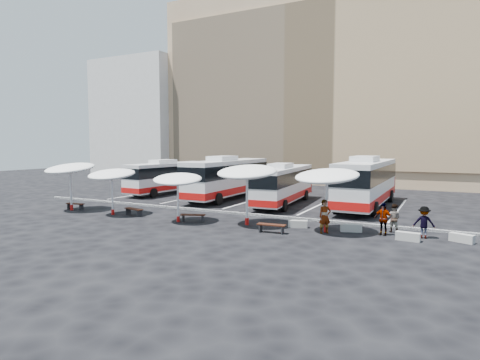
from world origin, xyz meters
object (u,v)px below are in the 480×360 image
at_px(bus_3, 367,181).
at_px(sunshade_1, 112,174).
at_px(wood_bench_2, 193,216).
at_px(conc_bench_0, 298,224).
at_px(sunshade_3, 247,172).
at_px(passenger_2, 383,219).
at_px(passenger_0, 325,217).
at_px(wood_bench_1, 134,210).
at_px(bus_2, 284,183).
at_px(bus_0, 169,176).
at_px(wood_bench_3, 271,226).
at_px(sunshade_2, 178,179).
at_px(passenger_1, 394,218).
at_px(wood_bench_0, 75,205).
at_px(sunshade_4, 327,176).
at_px(conc_bench_2, 408,236).
at_px(passenger_3, 424,222).
at_px(conc_bench_1, 351,228).
at_px(sunshade_0, 70,169).
at_px(conc_bench_3, 462,238).
at_px(bus_1, 228,177).

bearing_deg(bus_3, sunshade_1, -141.78).
distance_m(wood_bench_2, conc_bench_0, 6.70).
height_order(sunshade_3, passenger_2, sunshade_3).
xyz_separation_m(sunshade_1, passenger_0, (14.89, 0.94, -1.89)).
bearing_deg(wood_bench_1, bus_2, 53.27).
bearing_deg(bus_0, wood_bench_3, -33.56).
bearing_deg(sunshade_2, bus_2, 72.64).
relative_size(sunshade_2, wood_bench_1, 2.44).
relative_size(passenger_1, passenger_2, 0.91).
height_order(sunshade_2, wood_bench_3, sunshade_2).
bearing_deg(conc_bench_0, wood_bench_0, -175.46).
relative_size(sunshade_1, sunshade_4, 0.91).
distance_m(sunshade_1, wood_bench_2, 6.95).
relative_size(bus_2, conc_bench_2, 9.38).
height_order(sunshade_4, passenger_3, sunshade_4).
distance_m(bus_3, sunshade_1, 19.31).
bearing_deg(bus_3, conc_bench_1, -84.54).
height_order(wood_bench_1, passenger_0, passenger_0).
xyz_separation_m(sunshade_0, conc_bench_0, (17.22, 1.80, -2.93)).
relative_size(bus_0, sunshade_1, 2.87).
relative_size(wood_bench_2, passenger_3, 0.96).
bearing_deg(bus_3, sunshade_0, -148.24).
height_order(wood_bench_2, conc_bench_2, wood_bench_2).
relative_size(conc_bench_2, passenger_2, 0.66).
distance_m(bus_2, passenger_3, 13.60).
bearing_deg(wood_bench_2, sunshade_3, 11.31).
xyz_separation_m(sunshade_2, conc_bench_0, (7.37, 1.83, -2.51)).
distance_m(conc_bench_1, passenger_2, 1.84).
bearing_deg(bus_0, conc_bench_3, -17.73).
xyz_separation_m(conc_bench_0, passenger_0, (1.85, -0.85, 0.73)).
relative_size(sunshade_2, conc_bench_0, 3.62).
relative_size(wood_bench_0, wood_bench_1, 0.92).
bearing_deg(sunshade_1, sunshade_2, -0.37).
height_order(wood_bench_3, passenger_3, passenger_3).
xyz_separation_m(sunshade_0, wood_bench_1, (5.74, 0.41, -2.76)).
xyz_separation_m(bus_1, conc_bench_3, (18.62, -9.21, -1.79)).
relative_size(bus_0, conc_bench_0, 9.71).
xyz_separation_m(passenger_1, passenger_2, (-0.44, -1.02, 0.08)).
bearing_deg(bus_0, passenger_3, -18.95).
distance_m(sunshade_4, conc_bench_1, 3.27).
distance_m(wood_bench_0, conc_bench_2, 23.45).
relative_size(conc_bench_0, passenger_1, 0.70).
distance_m(bus_1, conc_bench_2, 19.15).
relative_size(conc_bench_3, passenger_2, 0.65).
relative_size(wood_bench_3, conc_bench_0, 1.46).
height_order(wood_bench_2, wood_bench_3, wood_bench_3).
bearing_deg(conc_bench_1, conc_bench_2, -15.08).
relative_size(sunshade_0, wood_bench_0, 2.39).
distance_m(bus_0, passenger_0, 22.26).
bearing_deg(conc_bench_3, bus_1, 153.68).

